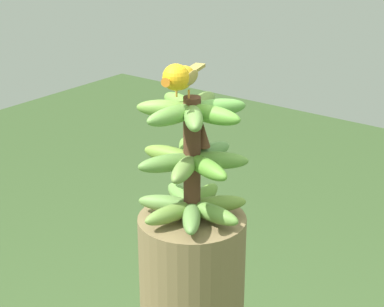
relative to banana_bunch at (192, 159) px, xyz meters
The scene contains 2 objects.
banana_bunch is the anchor object (origin of this frame).
perched_bird 0.21m from the banana_bunch, 19.41° to the right, with size 0.21×0.09×0.09m.
Camera 1 is at (1.16, 0.88, 1.85)m, focal length 61.70 mm.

